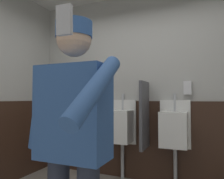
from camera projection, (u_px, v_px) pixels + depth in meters
The scene contains 8 objects.
wall_back at pixel (148, 85), 3.14m from camera, with size 4.14×0.12×2.75m, color #B2B2AD.
wainscot_band_back at pixel (147, 141), 3.04m from camera, with size 3.54×0.03×1.13m, color #382319.
urinal_left at pixel (120, 126), 3.06m from camera, with size 0.40×0.34×1.24m.
urinal_middle at pixel (174, 129), 2.76m from camera, with size 0.40×0.34×1.24m.
privacy_divider_panel at pixel (144, 115), 2.85m from camera, with size 0.04×0.40×0.90m, color #4C4C51.
person at pixel (73, 128), 1.34m from camera, with size 0.67×0.60×1.66m.
cell_phone at pixel (64, 20), 0.78m from camera, with size 0.06×0.02×0.11m, color silver.
soap_dispenser at pixel (188, 88), 2.83m from camera, with size 0.10×0.07×0.18m, color silver.
Camera 1 is at (0.73, -1.47, 1.17)m, focal length 34.03 mm.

